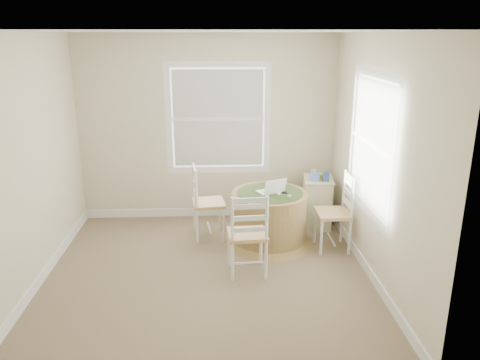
{
  "coord_description": "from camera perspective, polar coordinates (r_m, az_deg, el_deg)",
  "views": [
    {
      "loc": [
        0.12,
        -4.69,
        2.57
      ],
      "look_at": [
        0.39,
        0.45,
        0.96
      ],
      "focal_mm": 35.0,
      "sensor_mm": 36.0,
      "label": 1
    }
  ],
  "objects": [
    {
      "name": "chair_right",
      "position": [
        5.87,
        11.26,
        -3.95
      ],
      "size": [
        0.4,
        0.42,
        0.95
      ],
      "primitive_type": null,
      "rotation": [
        0.0,
        0.0,
        -1.57
      ],
      "color": "white",
      "rests_on": "ground"
    },
    {
      "name": "corner_chest",
      "position": [
        6.59,
        9.39,
        -2.64
      ],
      "size": [
        0.45,
        0.57,
        0.69
      ],
      "rotation": [
        0.0,
        0.0,
        -0.12
      ],
      "color": "beige",
      "rests_on": "ground"
    },
    {
      "name": "cup_cream",
      "position": [
        6.57,
        9.02,
        0.87
      ],
      "size": [
        0.07,
        0.07,
        0.09
      ],
      "primitive_type": "cylinder",
      "color": "beige",
      "rests_on": "corner_chest"
    },
    {
      "name": "tissue_box",
      "position": [
        6.37,
        9.12,
        0.39
      ],
      "size": [
        0.13,
        0.13,
        0.1
      ],
      "primitive_type": "cube",
      "rotation": [
        0.0,
        0.0,
        -0.12
      ],
      "color": "#547AC1",
      "rests_on": "corner_chest"
    },
    {
      "name": "room",
      "position": [
        5.02,
        -2.33,
        2.63
      ],
      "size": [
        3.64,
        3.64,
        2.64
      ],
      "color": "#877956",
      "rests_on": "ground"
    },
    {
      "name": "round_table",
      "position": [
        5.96,
        3.6,
        -4.34
      ],
      "size": [
        1.14,
        1.14,
        0.69
      ],
      "rotation": [
        0.0,
        0.0,
        -0.24
      ],
      "color": "olive",
      "rests_on": "ground"
    },
    {
      "name": "box_blue",
      "position": [
        6.37,
        10.35,
        0.41
      ],
      "size": [
        0.09,
        0.09,
        0.12
      ],
      "primitive_type": "cube",
      "rotation": [
        0.0,
        0.0,
        -0.12
      ],
      "color": "#2E4B8C",
      "rests_on": "corner_chest"
    },
    {
      "name": "mouse",
      "position": [
        5.81,
        4.72,
        -1.66
      ],
      "size": [
        0.07,
        0.1,
        0.03
      ],
      "primitive_type": "ellipsoid",
      "rotation": [
        0.0,
        0.0,
        -0.24
      ],
      "color": "white",
      "rests_on": "round_table"
    },
    {
      "name": "chair_near",
      "position": [
        5.17,
        0.89,
        -6.58
      ],
      "size": [
        0.45,
        0.43,
        0.95
      ],
      "primitive_type": null,
      "rotation": [
        0.0,
        0.0,
        3.21
      ],
      "color": "white",
      "rests_on": "ground"
    },
    {
      "name": "keys",
      "position": [
        5.84,
        5.47,
        -1.58
      ],
      "size": [
        0.07,
        0.06,
        0.02
      ],
      "primitive_type": "cube",
      "rotation": [
        0.0,
        0.0,
        -0.24
      ],
      "color": "black",
      "rests_on": "round_table"
    },
    {
      "name": "laptop",
      "position": [
        5.85,
        3.82,
        -1.27
      ],
      "size": [
        0.38,
        0.36,
        0.21
      ],
      "rotation": [
        0.0,
        0.0,
        3.57
      ],
      "color": "white",
      "rests_on": "round_table"
    },
    {
      "name": "box_yellow",
      "position": [
        6.5,
        9.89,
        0.51
      ],
      "size": [
        0.16,
        0.12,
        0.06
      ],
      "primitive_type": "cube",
      "rotation": [
        0.0,
        0.0,
        -0.12
      ],
      "color": "#C0D64B",
      "rests_on": "corner_chest"
    },
    {
      "name": "chair_left",
      "position": [
        6.12,
        -3.85,
        -2.76
      ],
      "size": [
        0.45,
        0.47,
        0.95
      ],
      "primitive_type": null,
      "rotation": [
        0.0,
        0.0,
        1.69
      ],
      "color": "white",
      "rests_on": "ground"
    },
    {
      "name": "phone",
      "position": [
        5.75,
        6.08,
        -1.96
      ],
      "size": [
        0.06,
        0.1,
        0.02
      ],
      "primitive_type": "cube",
      "rotation": [
        0.0,
        0.0,
        -0.24
      ],
      "color": "#B7BABF",
      "rests_on": "round_table"
    }
  ]
}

